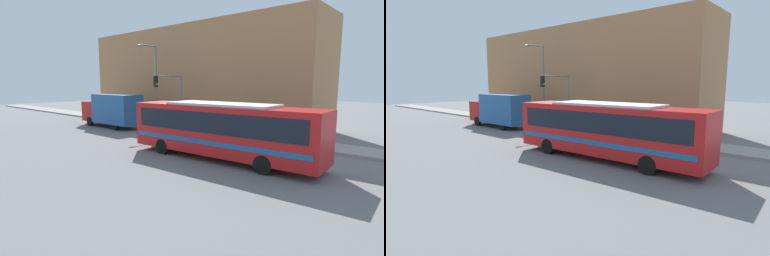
# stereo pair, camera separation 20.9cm
# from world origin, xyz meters

# --- Properties ---
(ground_plane) EXTENTS (120.00, 120.00, 0.00)m
(ground_plane) POSITION_xyz_m (0.00, 0.00, 0.00)
(ground_plane) COLOR slate
(sidewalk) EXTENTS (2.76, 70.00, 0.17)m
(sidewalk) POSITION_xyz_m (5.88, 20.00, 0.09)
(sidewalk) COLOR gray
(sidewalk) RESTS_ON ground_plane
(building_facade) EXTENTS (6.00, 26.78, 9.74)m
(building_facade) POSITION_xyz_m (10.26, 14.39, 4.87)
(building_facade) COLOR #B27A4C
(building_facade) RESTS_ON ground_plane
(city_bus) EXTENTS (2.91, 11.15, 3.13)m
(city_bus) POSITION_xyz_m (-0.82, 2.96, 1.80)
(city_bus) COLOR red
(city_bus) RESTS_ON ground_plane
(delivery_truck) EXTENTS (2.20, 7.16, 3.14)m
(delivery_truck) POSITION_xyz_m (2.31, 17.91, 1.70)
(delivery_truck) COLOR #265999
(delivery_truck) RESTS_ON ground_plane
(fire_hydrant) EXTENTS (0.22, 0.30, 0.70)m
(fire_hydrant) POSITION_xyz_m (5.10, 2.51, 0.52)
(fire_hydrant) COLOR #999999
(fire_hydrant) RESTS_ON sidewalk
(traffic_light_pole) EXTENTS (3.28, 0.35, 4.75)m
(traffic_light_pole) POSITION_xyz_m (4.06, 11.64, 3.46)
(traffic_light_pole) COLOR slate
(traffic_light_pole) RESTS_ON sidewalk
(street_lamp) EXTENTS (2.24, 0.28, 7.50)m
(street_lamp) POSITION_xyz_m (5.08, 15.02, 4.57)
(street_lamp) COLOR slate
(street_lamp) RESTS_ON sidewalk
(pedestrian_near_corner) EXTENTS (0.34, 0.34, 1.80)m
(pedestrian_near_corner) POSITION_xyz_m (5.72, 4.70, 1.09)
(pedestrian_near_corner) COLOR #23283D
(pedestrian_near_corner) RESTS_ON sidewalk
(pedestrian_mid_block) EXTENTS (0.34, 0.34, 1.82)m
(pedestrian_mid_block) POSITION_xyz_m (5.83, 3.83, 1.11)
(pedestrian_mid_block) COLOR #23283D
(pedestrian_mid_block) RESTS_ON sidewalk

